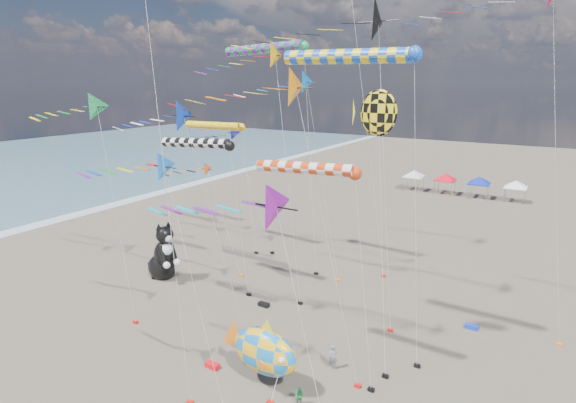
% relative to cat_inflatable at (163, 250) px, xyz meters
% --- Properties ---
extents(delta_kite_1, '(9.42, 1.50, 10.15)m').
position_rel_cat_inflatable_xyz_m(delta_kite_1, '(0.93, 3.86, 6.23)').
color(delta_kite_1, '#EF591A').
rests_on(delta_kite_1, ground).
extents(delta_kite_2, '(12.53, 2.39, 18.07)m').
position_rel_cat_inflatable_xyz_m(delta_kite_2, '(16.37, -4.86, 13.86)').
color(delta_kite_2, orange).
rests_on(delta_kite_2, ground).
extents(delta_kite_3, '(11.27, 2.23, 16.20)m').
position_rel_cat_inflatable_xyz_m(delta_kite_3, '(7.09, -3.99, 12.08)').
color(delta_kite_3, '#0D37B6').
rests_on(delta_kite_3, ground).
extents(delta_kite_4, '(10.02, 2.08, 18.22)m').
position_rel_cat_inflatable_xyz_m(delta_kite_4, '(9.81, 7.55, 14.13)').
color(delta_kite_4, blue).
rests_on(delta_kite_4, ground).
extents(delta_kite_5, '(13.76, 3.07, 22.53)m').
position_rel_cat_inflatable_xyz_m(delta_kite_5, '(17.28, 1.97, 18.05)').
color(delta_kite_5, black).
rests_on(delta_kite_5, ground).
extents(delta_kite_6, '(10.58, 1.74, 13.70)m').
position_rel_cat_inflatable_xyz_m(delta_kite_6, '(11.15, -10.89, 9.70)').
color(delta_kite_6, blue).
rests_on(delta_kite_6, ground).
extents(delta_kite_8, '(10.69, 2.20, 20.22)m').
position_rel_cat_inflatable_xyz_m(delta_kite_8, '(9.12, 2.11, 16.08)').
color(delta_kite_8, '#EEA710').
rests_on(delta_kite_8, ground).
extents(delta_kite_10, '(8.80, 1.91, 13.96)m').
position_rel_cat_inflatable_xyz_m(delta_kite_10, '(20.71, -13.38, 9.95)').
color(delta_kite_10, '#921299').
rests_on(delta_kite_10, ground).
extents(delta_kite_11, '(10.64, 2.19, 16.60)m').
position_rel_cat_inflatable_xyz_m(delta_kite_11, '(0.57, -6.73, 12.47)').
color(delta_kite_11, green).
rests_on(delta_kite_11, ground).
extents(delta_kite_12, '(9.04, 1.83, 13.15)m').
position_rel_cat_inflatable_xyz_m(delta_kite_12, '(0.47, 10.12, 9.18)').
color(delta_kite_12, '#191BBB').
rests_on(delta_kite_12, ground).
extents(windsock_0, '(9.60, 0.89, 18.98)m').
position_rel_cat_inflatable_xyz_m(windsock_0, '(18.18, -1.17, 15.75)').
color(windsock_0, blue).
rests_on(windsock_0, ground).
extents(windsock_1, '(7.84, 0.71, 12.87)m').
position_rel_cat_inflatable_xyz_m(windsock_1, '(17.38, -4.77, 9.72)').
color(windsock_1, red).
rests_on(windsock_1, ground).
extents(windsock_2, '(8.94, 0.82, 13.27)m').
position_rel_cat_inflatable_xyz_m(windsock_2, '(-1.19, 9.26, 10.09)').
color(windsock_2, yellow).
rests_on(windsock_2, ground).
extents(windsock_3, '(9.88, 0.91, 20.41)m').
position_rel_cat_inflatable_xyz_m(windsock_3, '(6.12, 7.88, 17.17)').
color(windsock_3, '#1A924E').
rests_on(windsock_3, ground).
extents(windsock_4, '(8.62, 0.83, 12.73)m').
position_rel_cat_inflatable_xyz_m(windsock_4, '(3.96, 1.19, 9.55)').
color(windsock_4, black).
rests_on(windsock_4, ground).
extents(angelfish_kite, '(3.74, 3.02, 16.72)m').
position_rel_cat_inflatable_xyz_m(angelfish_kite, '(19.66, -1.19, 12.56)').
color(angelfish_kite, yellow).
rests_on(angelfish_kite, ground).
extents(cat_inflatable, '(4.40, 2.97, 5.43)m').
position_rel_cat_inflatable_xyz_m(cat_inflatable, '(0.00, 0.00, 0.00)').
color(cat_inflatable, black).
rests_on(cat_inflatable, ground).
extents(fish_inflatable, '(5.56, 2.12, 4.50)m').
position_rel_cat_inflatable_xyz_m(fish_inflatable, '(16.23, -7.71, -0.34)').
color(fish_inflatable, blue).
rests_on(fish_inflatable, ground).
extents(person_adult, '(0.69, 0.66, 1.58)m').
position_rel_cat_inflatable_xyz_m(person_adult, '(18.79, -4.04, -1.93)').
color(person_adult, gray).
rests_on(person_adult, ground).
extents(child_green, '(0.63, 0.53, 1.15)m').
position_rel_cat_inflatable_xyz_m(child_green, '(18.69, -7.94, -2.14)').
color(child_green, '#1F733B').
rests_on(child_green, ground).
extents(child_blue, '(0.65, 0.42, 1.04)m').
position_rel_cat_inflatable_xyz_m(child_blue, '(12.92, -3.80, -2.20)').
color(child_blue, '#1F5894').
rests_on(child_blue, ground).
extents(kite_bag_0, '(0.90, 0.44, 0.30)m').
position_rel_cat_inflatable_xyz_m(kite_bag_0, '(12.41, -7.85, -2.57)').
color(kite_bag_0, red).
rests_on(kite_bag_0, ground).
extents(kite_bag_2, '(0.90, 0.44, 0.30)m').
position_rel_cat_inflatable_xyz_m(kite_bag_2, '(10.62, 0.32, -2.57)').
color(kite_bag_2, black).
rests_on(kite_bag_2, ground).
extents(kite_bag_3, '(0.90, 0.44, 0.30)m').
position_rel_cat_inflatable_xyz_m(kite_bag_3, '(25.21, 5.38, -2.57)').
color(kite_bag_3, '#1234BC').
rests_on(kite_bag_3, ground).
extents(tent_row, '(19.20, 4.20, 3.80)m').
position_rel_cat_inflatable_xyz_m(tent_row, '(16.42, 46.04, 0.43)').
color(tent_row, silver).
rests_on(tent_row, ground).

